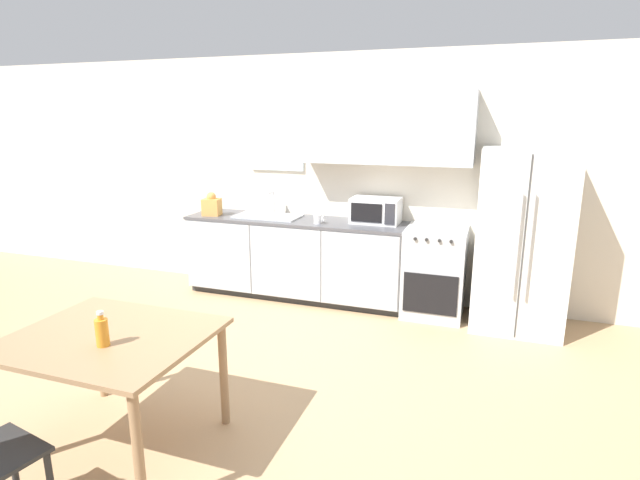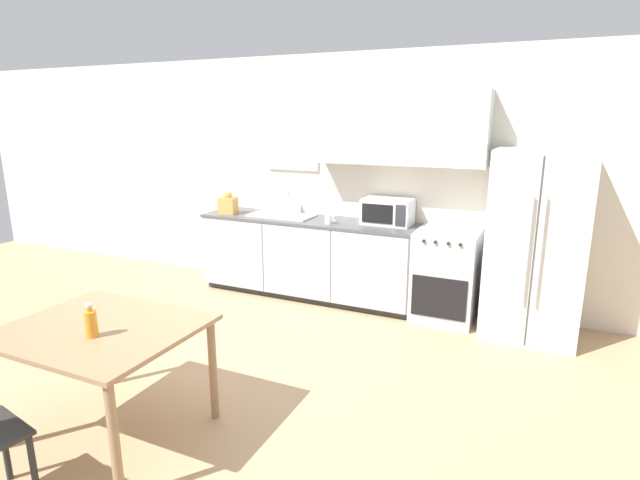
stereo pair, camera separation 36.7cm
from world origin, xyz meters
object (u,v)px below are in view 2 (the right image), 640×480
(microwave, at_px, (388,211))
(dining_table, at_px, (102,340))
(oven_range, at_px, (446,275))
(coffee_mug, at_px, (329,219))
(refrigerator, at_px, (535,245))
(drink_bottle, at_px, (91,323))

(microwave, bearing_deg, dining_table, -107.53)
(oven_range, xyz_separation_m, coffee_mug, (-1.23, -0.14, 0.50))
(microwave, relative_size, coffee_mug, 4.68)
(oven_range, xyz_separation_m, refrigerator, (0.80, -0.05, 0.41))
(dining_table, height_order, drink_bottle, drink_bottle)
(refrigerator, bearing_deg, dining_table, -130.53)
(oven_range, distance_m, dining_table, 3.29)
(microwave, bearing_deg, coffee_mug, -156.30)
(refrigerator, relative_size, dining_table, 1.51)
(oven_range, bearing_deg, refrigerator, -3.30)
(refrigerator, distance_m, dining_table, 3.71)
(microwave, bearing_deg, refrigerator, -6.08)
(oven_range, height_order, microwave, microwave)
(refrigerator, relative_size, coffee_mug, 15.85)
(drink_bottle, bearing_deg, coffee_mug, 84.06)
(coffee_mug, height_order, drink_bottle, coffee_mug)
(oven_range, distance_m, drink_bottle, 3.38)
(refrigerator, height_order, microwave, refrigerator)
(coffee_mug, distance_m, drink_bottle, 2.87)
(microwave, distance_m, coffee_mug, 0.63)
(microwave, xyz_separation_m, dining_table, (-0.94, -2.97, -0.39))
(oven_range, bearing_deg, microwave, 170.61)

